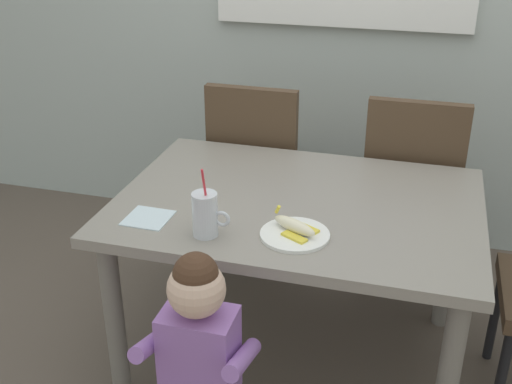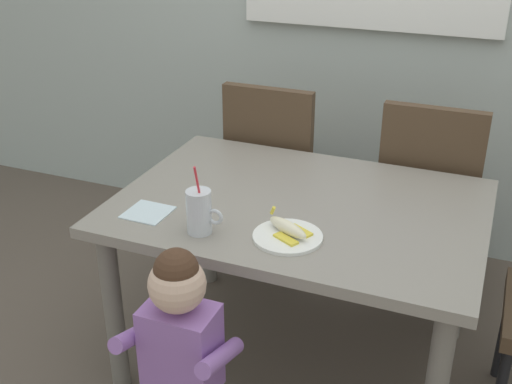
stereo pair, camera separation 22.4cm
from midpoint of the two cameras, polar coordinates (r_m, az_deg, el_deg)
name	(u,v)px [view 2 (the right image)]	position (r m, az deg, el deg)	size (l,w,h in m)	color
ground_plane	(295,357)	(2.71, 5.93, -14.64)	(24.00, 24.00, 0.00)	brown
dining_table	(299,225)	(2.36, 6.61, -3.07)	(1.32, 0.94, 0.72)	gray
dining_chair_left	(276,166)	(3.04, 3.92, 2.28)	(0.44, 0.45, 0.96)	#4C3826
dining_chair_right	(429,191)	(2.92, 17.43, 0.05)	(0.44, 0.45, 0.96)	#4C3826
toddler_standing	(181,340)	(1.95, -3.46, -13.26)	(0.33, 0.24, 0.84)	#3F4760
milk_cup	(200,214)	(2.08, -2.03, -2.06)	(0.13, 0.08, 0.25)	silver
snack_plate	(288,237)	(2.08, 5.96, -4.09)	(0.23, 0.23, 0.01)	white
peeled_banana	(288,228)	(2.07, 6.01, -3.33)	(0.17, 0.14, 0.07)	#F4EAC6
paper_napkin	(148,212)	(2.24, -6.88, -1.89)	(0.15, 0.15, 0.00)	silver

